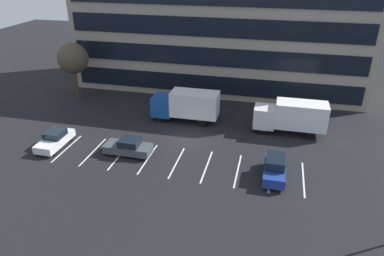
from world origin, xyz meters
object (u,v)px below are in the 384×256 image
at_px(box_truck_white, 291,116).
at_px(suv_navy, 275,168).
at_px(sedan_white, 55,139).
at_px(sedan_charcoal, 129,147).
at_px(bare_tree, 73,58).
at_px(box_truck_blue, 186,105).

height_order(box_truck_white, suv_navy, box_truck_white).
xyz_separation_m(box_truck_white, sedan_white, (-22.51, -8.48, -1.21)).
distance_m(suv_navy, sedan_charcoal, 13.59).
bearing_deg(box_truck_white, suv_navy, -98.36).
height_order(box_truck_white, bare_tree, bare_tree).
xyz_separation_m(box_truck_white, sedan_charcoal, (-14.88, -8.19, -1.21)).
relative_size(sedan_white, suv_navy, 1.06).
xyz_separation_m(box_truck_white, suv_navy, (-1.32, -8.97, -1.04)).
relative_size(box_truck_white, sedan_white, 1.68).
distance_m(suv_navy, bare_tree, 29.08).
bearing_deg(sedan_white, bare_tree, 110.07).
relative_size(box_truck_white, bare_tree, 1.04).
xyz_separation_m(box_truck_blue, sedan_white, (-11.11, -8.81, -1.23)).
relative_size(box_truck_blue, suv_navy, 1.80).
xyz_separation_m(box_truck_blue, sedan_charcoal, (-3.48, -8.52, -1.23)).
distance_m(sedan_charcoal, bare_tree, 17.73).
xyz_separation_m(box_truck_white, bare_tree, (-27.03, 3.90, 3.31)).
height_order(suv_navy, bare_tree, bare_tree).
bearing_deg(box_truck_blue, sedan_charcoal, -112.22).
bearing_deg(bare_tree, suv_navy, -26.59).
bearing_deg(box_truck_white, sedan_white, -159.36).
height_order(sedan_white, sedan_charcoal, sedan_white).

